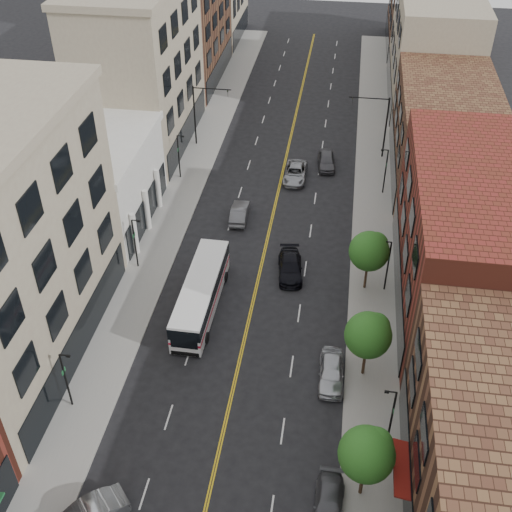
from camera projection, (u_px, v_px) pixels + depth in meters
The scene contains 27 objects.
sidewalk_left at pixel (178, 202), 66.53m from camera, with size 4.00×110.00×0.15m, color gray.
sidewalk_right at pixel (373, 218), 64.20m from camera, with size 4.00×110.00×0.15m, color gray.
bldg_l_white at pixel (95, 184), 61.82m from camera, with size 10.00×14.00×8.00m, color silver.
bldg_l_far_a at pixel (140, 69), 72.14m from camera, with size 10.00×20.00×18.00m, color gray.
bldg_l_far_b at pixel (183, 26), 88.77m from camera, with size 10.00×20.00×15.00m, color #522E20.
bldg_r_mid at pixel (469, 240), 51.14m from camera, with size 10.00×22.00×12.00m, color #5F2519.
bldg_r_far_a at pixel (445, 133), 68.25m from camera, with size 10.00×20.00×10.00m, color #522E20.
bldg_r_far_b at pixel (434, 47), 83.54m from camera, with size 10.00×22.00×14.00m, color gray.
bldg_r_far_c at pixel (423, 13), 100.17m from camera, with size 10.00×18.00×11.00m, color #522E20.
tree_r_1 at pixel (368, 452), 37.50m from camera, with size 3.40×3.40×5.59m.
tree_r_2 at pixel (369, 334), 45.36m from camera, with size 3.40×3.40×5.59m.
tree_r_3 at pixel (370, 250), 53.22m from camera, with size 3.40×3.40×5.59m.
lamp_l_1 at pixel (66, 377), 43.66m from camera, with size 0.81×0.55×5.05m.
lamp_l_2 at pixel (135, 241), 56.23m from camera, with size 0.81×0.55×5.05m.
lamp_l_3 at pixel (179, 154), 68.81m from camera, with size 0.81×0.55×5.05m.
lamp_r_1 at pixel (391, 415), 41.11m from camera, with size 0.81×0.55×5.05m.
lamp_r_2 at pixel (388, 263), 53.68m from camera, with size 0.81×0.55×5.05m.
lamp_r_3 at pixel (385, 169), 66.26m from camera, with size 0.81×0.55×5.05m.
signal_mast_left at pixel (200, 109), 74.00m from camera, with size 4.49×0.18×7.20m.
signal_mast_right at pixel (380, 120), 71.61m from camera, with size 4.49×0.18×7.20m.
city_bus at pixel (201, 293), 52.60m from camera, with size 2.87×11.54×2.96m.
car_parked_mid at pixel (329, 504), 38.66m from camera, with size 1.80×4.44×1.29m, color #4C4C51.
car_parked_far at pixel (331, 372), 46.93m from camera, with size 1.89×4.70×1.60m, color #B1B3B9.
car_lane_behind at pixel (239, 213), 63.81m from camera, with size 1.58×4.53×1.49m, color #55565B.
car_lane_a at pixel (290, 267), 56.87m from camera, with size 2.08×5.12×1.49m, color black.
car_lane_b at pixel (295, 173), 70.07m from camera, with size 2.45×5.30×1.47m, color gray.
car_lane_c at pixel (326, 160), 72.16m from camera, with size 1.86×4.62×1.58m, color #48474C.
Camera 1 is at (6.23, -19.45, 36.04)m, focal length 45.00 mm.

